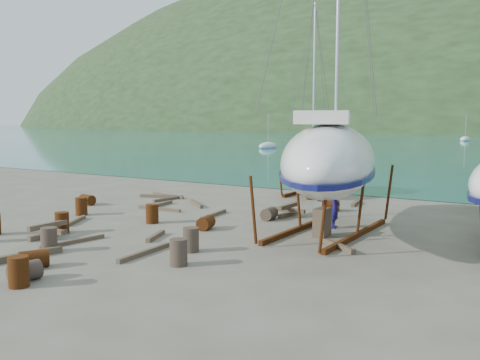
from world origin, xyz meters
The scene contains 37 objects.
ground centered at (0.00, 0.00, 0.00)m, with size 600.00×600.00×0.00m, color #595346.
far_house_left centered at (-60.00, 190.00, 2.92)m, with size 6.60×5.60×5.60m.
far_house_center centered at (-20.00, 190.00, 2.92)m, with size 6.60×5.60×5.60m.
moored_boat_left centered at (-30.00, 60.00, 0.39)m, with size 2.00×5.00×6.05m.
moored_boat_far centered at (-8.00, 110.00, 0.39)m, with size 2.00×5.00×6.05m.
large_sailboat_near centered at (4.55, 3.50, 3.15)m, with size 7.61×12.94×19.60m.
small_sailboat_shore centered at (-0.99, 13.68, 1.96)m, with size 2.77×7.55×11.87m.
worker centered at (4.32, 4.80, 0.91)m, with size 0.66×0.43×1.82m, color #181356.
drum_1 centered at (-0.39, -7.37, 0.29)m, with size 0.58×0.58×0.88m, color #2D2823.
drum_2 centered at (-9.76, 3.37, 0.29)m, with size 0.58×0.58×0.88m, color #5D2D0F.
drum_4 centered at (2.48, 8.78, 0.29)m, with size 0.58×0.58×0.88m, color #5D2D0F.
drum_5 centered at (1.60, -1.97, 0.44)m, with size 0.58×0.58×0.88m, color #2D2823.
drum_6 centered at (-0.26, 1.50, 0.29)m, with size 0.58×0.58×0.88m, color #5D2D0F.
drum_7 centered at (-0.05, -7.81, 0.44)m, with size 0.58×0.58×0.88m, color #5D2D0F.
drum_8 centered at (-7.54, 1.02, 0.44)m, with size 0.58×0.58×0.88m, color #5D2D0F.
drum_10 centered at (-4.94, -2.29, 0.44)m, with size 0.58×0.58×0.88m, color #5D2D0F.
drum_11 centered at (0.96, 4.92, 0.29)m, with size 0.58×0.58×0.88m, color #2D2823.
drum_12 centered at (-1.36, -6.34, 0.29)m, with size 0.58×0.58×0.88m, color #5D2D0F.
drum_14 centered at (-3.17, 1.33, 0.44)m, with size 0.58×0.58×0.88m, color #5D2D0F.
drum_16 centered at (-2.73, -4.68, 0.44)m, with size 0.58×0.58×0.88m, color #2D2823.
drum_17 centered at (2.38, -3.64, 0.44)m, with size 0.58×0.58×0.88m, color #2D2823.
timber_1 centered at (5.95, 1.29, 0.10)m, with size 0.19×1.88×0.19m, color brown.
timber_2 centered at (-8.24, 7.62, 0.09)m, with size 0.19×2.34×0.19m, color brown.
timber_3 centered at (-3.01, -3.38, 0.07)m, with size 0.15×2.76×0.15m, color brown.
timber_4 centered at (-6.10, 5.46, 0.09)m, with size 0.17×1.86×0.17m, color brown.
timber_5 centered at (0.49, -3.21, 0.08)m, with size 0.16×2.78×0.16m, color brown.
timber_6 centered at (2.89, 11.37, 0.10)m, with size 0.19×1.75×0.19m, color brown.
timber_7 centered at (-0.94, -0.98, 0.09)m, with size 0.17×1.73×0.17m, color brown.
timber_8 centered at (-4.51, 6.48, 0.09)m, with size 0.19×2.27×0.19m, color brown.
timber_10 centered at (-1.79, 4.26, 0.08)m, with size 0.16×2.55×0.16m, color brown.
timber_11 centered at (-5.21, 4.18, 0.08)m, with size 0.15×2.67×0.15m, color brown.
timber_12 centered at (-6.24, -0.44, 0.08)m, with size 0.17×2.08×0.17m, color brown.
timber_15 centered at (-8.02, 8.23, 0.07)m, with size 0.15×2.94×0.15m, color brown.
timber_16 centered at (-2.65, -6.07, 0.11)m, with size 0.23×3.20×0.23m, color brown.
timber_17 centered at (-7.09, 7.14, 0.08)m, with size 0.16×2.29×0.16m, color brown.
timber_pile_fore centered at (-4.68, -3.21, 0.30)m, with size 1.80×1.80×0.60m.
timber_pile_aft centered at (1.28, 6.26, 0.30)m, with size 1.80×1.80×0.60m.
Camera 1 is at (13.14, -16.92, 4.73)m, focal length 40.00 mm.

